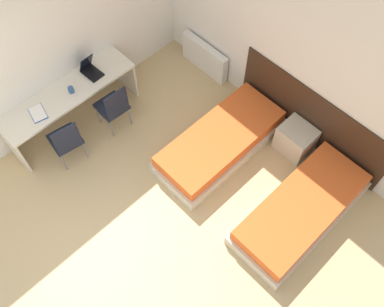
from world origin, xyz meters
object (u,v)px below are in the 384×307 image
at_px(chair_near_laptop, 114,106).
at_px(laptop, 90,69).
at_px(bed_near_window, 220,142).
at_px(nightstand, 296,139).
at_px(bed_near_door, 301,210).
at_px(chair_near_notebook, 66,140).

height_order(chair_near_laptop, laptop, laptop).
bearing_deg(laptop, bed_near_window, 18.77).
xyz_separation_m(nightstand, chair_near_laptop, (-2.12, -1.62, 0.27)).
distance_m(bed_near_window, bed_near_door, 1.49).
xyz_separation_m(nightstand, laptop, (-2.65, -1.56, 0.57)).
height_order(bed_near_door, laptop, laptop).
height_order(nightstand, chair_near_notebook, chair_near_notebook).
relative_size(chair_near_notebook, laptop, 2.78).
relative_size(bed_near_door, laptop, 6.26).
distance_m(nightstand, laptop, 3.13).
relative_size(bed_near_window, chair_near_laptop, 2.25).
distance_m(chair_near_notebook, laptop, 1.08).
distance_m(bed_near_window, chair_near_laptop, 1.63).
xyz_separation_m(bed_near_door, laptop, (-3.39, -0.76, 0.61)).
distance_m(chair_near_laptop, laptop, 0.61).
xyz_separation_m(bed_near_window, bed_near_door, (1.49, 0.00, 0.00)).
relative_size(bed_near_door, chair_near_notebook, 2.25).
distance_m(bed_near_window, laptop, 2.14).
relative_size(nightstand, chair_near_laptop, 0.55).
bearing_deg(bed_near_door, chair_near_notebook, -150.03).
bearing_deg(laptop, nightstand, 27.46).
bearing_deg(bed_near_door, laptop, -167.38).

